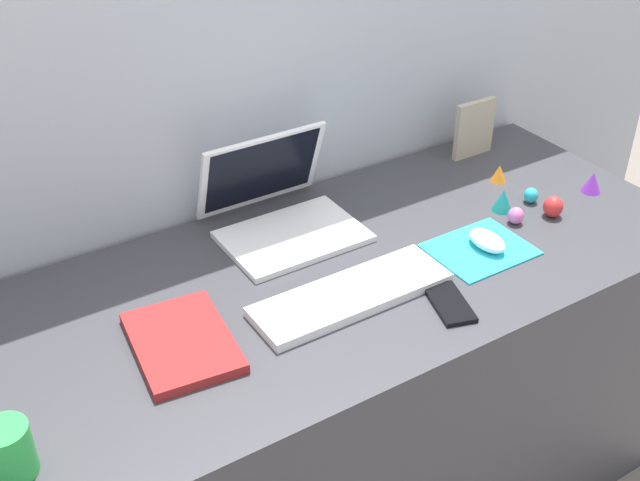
# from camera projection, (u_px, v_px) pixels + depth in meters

# --- Properties ---
(back_wall) EXTENTS (2.95, 0.05, 1.60)m
(back_wall) POSITION_uv_depth(u_px,v_px,m) (227.00, 179.00, 1.85)
(back_wall) COLOR #B2B7C1
(back_wall) RESTS_ON ground_plane
(desk) EXTENTS (1.75, 0.68, 0.74)m
(desk) POSITION_uv_depth(u_px,v_px,m) (313.00, 411.00, 1.82)
(desk) COLOR #38383D
(desk) RESTS_ON ground_plane
(laptop) EXTENTS (0.30, 0.28, 0.20)m
(laptop) POSITION_uv_depth(u_px,v_px,m) (279.00, 207.00, 1.76)
(laptop) COLOR white
(laptop) RESTS_ON desk
(keyboard) EXTENTS (0.41, 0.13, 0.02)m
(keyboard) POSITION_uv_depth(u_px,v_px,m) (351.00, 295.00, 1.56)
(keyboard) COLOR white
(keyboard) RESTS_ON desk
(mousepad) EXTENTS (0.21, 0.17, 0.00)m
(mousepad) POSITION_uv_depth(u_px,v_px,m) (480.00, 249.00, 1.70)
(mousepad) COLOR #28B7CC
(mousepad) RESTS_ON desk
(mouse) EXTENTS (0.06, 0.10, 0.03)m
(mouse) POSITION_uv_depth(u_px,v_px,m) (487.00, 241.00, 1.70)
(mouse) COLOR white
(mouse) RESTS_ON mousepad
(cell_phone) EXTENTS (0.10, 0.14, 0.01)m
(cell_phone) POSITION_uv_depth(u_px,v_px,m) (450.00, 303.00, 1.54)
(cell_phone) COLOR black
(cell_phone) RESTS_ON desk
(notebook_pad) EXTENTS (0.20, 0.26, 0.02)m
(notebook_pad) POSITION_uv_depth(u_px,v_px,m) (182.00, 342.00, 1.44)
(notebook_pad) COLOR maroon
(notebook_pad) RESTS_ON desk
(picture_frame) EXTENTS (0.12, 0.02, 0.15)m
(picture_frame) POSITION_uv_depth(u_px,v_px,m) (474.00, 129.00, 2.04)
(picture_frame) COLOR #B2A58C
(picture_frame) RESTS_ON desk
(coffee_mug) EXTENTS (0.07, 0.07, 0.09)m
(coffee_mug) POSITION_uv_depth(u_px,v_px,m) (9.00, 451.00, 1.18)
(coffee_mug) COLOR green
(coffee_mug) RESTS_ON desk
(toy_figurine_cyan) EXTENTS (0.03, 0.03, 0.04)m
(toy_figurine_cyan) POSITION_uv_depth(u_px,v_px,m) (531.00, 195.00, 1.87)
(toy_figurine_cyan) COLOR #28B7CC
(toy_figurine_cyan) RESTS_ON desk
(toy_figurine_red) EXTENTS (0.05, 0.05, 0.05)m
(toy_figurine_red) POSITION_uv_depth(u_px,v_px,m) (553.00, 207.00, 1.81)
(toy_figurine_red) COLOR red
(toy_figurine_red) RESTS_ON desk
(toy_figurine_teal) EXTENTS (0.05, 0.05, 0.05)m
(toy_figurine_teal) POSITION_uv_depth(u_px,v_px,m) (503.00, 200.00, 1.83)
(toy_figurine_teal) COLOR teal
(toy_figurine_teal) RESTS_ON desk
(toy_figurine_purple) EXTENTS (0.05, 0.05, 0.05)m
(toy_figurine_purple) POSITION_uv_depth(u_px,v_px,m) (592.00, 182.00, 1.90)
(toy_figurine_purple) COLOR purple
(toy_figurine_purple) RESTS_ON desk
(toy_figurine_orange) EXTENTS (0.04, 0.04, 0.04)m
(toy_figurine_orange) POSITION_uv_depth(u_px,v_px,m) (499.00, 173.00, 1.95)
(toy_figurine_orange) COLOR orange
(toy_figurine_orange) RESTS_ON desk
(toy_figurine_pink) EXTENTS (0.04, 0.04, 0.04)m
(toy_figurine_pink) POSITION_uv_depth(u_px,v_px,m) (516.00, 216.00, 1.79)
(toy_figurine_pink) COLOR pink
(toy_figurine_pink) RESTS_ON desk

